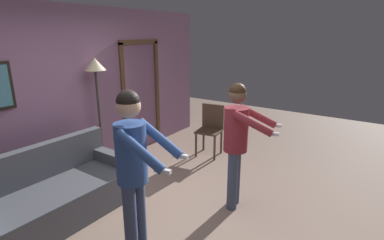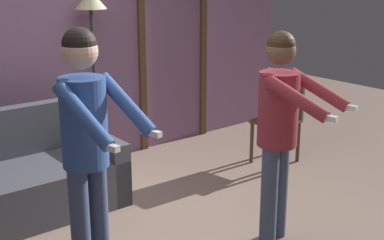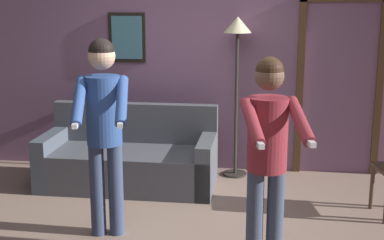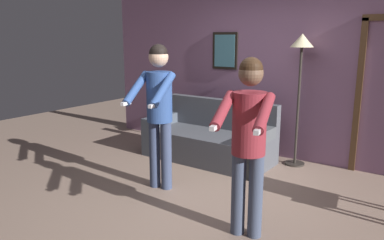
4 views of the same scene
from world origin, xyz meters
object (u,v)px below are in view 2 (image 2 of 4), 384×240
at_px(person_standing_right, 280,120).
at_px(dining_chair_distant, 281,114).
at_px(torchiere_lamp, 92,24).
at_px(couch, 7,186).
at_px(person_standing_left, 86,134).

relative_size(person_standing_right, dining_chair_distant, 1.76).
relative_size(torchiere_lamp, person_standing_right, 1.13).
distance_m(torchiere_lamp, dining_chair_distant, 2.19).
bearing_deg(couch, torchiere_lamp, 22.51).
bearing_deg(person_standing_right, person_standing_left, 162.52).
xyz_separation_m(person_standing_right, dining_chair_distant, (1.36, 1.17, -0.45)).
bearing_deg(torchiere_lamp, person_standing_left, -120.91).
xyz_separation_m(person_standing_left, dining_chair_distant, (2.73, 0.74, -0.52)).
bearing_deg(person_standing_left, couch, 94.32).
height_order(torchiere_lamp, dining_chair_distant, torchiere_lamp).
height_order(person_standing_left, dining_chair_distant, person_standing_left).
relative_size(couch, torchiere_lamp, 1.04).
bearing_deg(dining_chair_distant, torchiere_lamp, 148.35).
bearing_deg(couch, person_standing_right, -49.65).
bearing_deg(torchiere_lamp, person_standing_right, -82.14).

